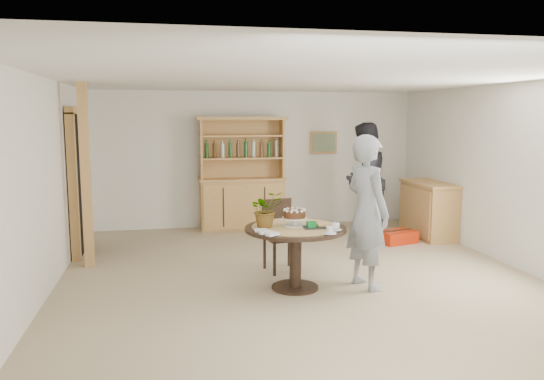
{
  "coord_description": "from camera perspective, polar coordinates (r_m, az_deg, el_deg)",
  "views": [
    {
      "loc": [
        -1.61,
        -6.23,
        2.06
      ],
      "look_at": [
        -0.22,
        0.8,
        1.05
      ],
      "focal_mm": 35.0,
      "sensor_mm": 36.0,
      "label": 1
    }
  ],
  "objects": [
    {
      "name": "ground",
      "position": [
        6.75,
        3.21,
        -9.74
      ],
      "size": [
        7.0,
        7.0,
        0.0
      ],
      "primitive_type": "plane",
      "color": "tan",
      "rests_on": "ground"
    },
    {
      "name": "room_shell",
      "position": [
        6.45,
        3.34,
        5.18
      ],
      "size": [
        6.04,
        7.04,
        2.52
      ],
      "color": "white",
      "rests_on": "ground"
    },
    {
      "name": "doorway",
      "position": [
        8.39,
        -20.17,
        1.01
      ],
      "size": [
        0.13,
        1.1,
        2.18
      ],
      "color": "black",
      "rests_on": "ground"
    },
    {
      "name": "pine_post",
      "position": [
        7.55,
        -19.4,
        1.42
      ],
      "size": [
        0.12,
        0.12,
        2.5
      ],
      "primitive_type": "cube",
      "color": "tan",
      "rests_on": "ground"
    },
    {
      "name": "hutch",
      "position": [
        9.66,
        -3.25,
        -0.15
      ],
      "size": [
        1.62,
        0.54,
        2.04
      ],
      "color": "tan",
      "rests_on": "ground"
    },
    {
      "name": "sideboard",
      "position": [
        9.44,
        16.47,
        -1.99
      ],
      "size": [
        0.54,
        1.26,
        0.94
      ],
      "color": "tan",
      "rests_on": "ground"
    },
    {
      "name": "dining_table",
      "position": [
        6.31,
        2.53,
        -5.31
      ],
      "size": [
        1.2,
        1.2,
        0.76
      ],
      "color": "black",
      "rests_on": "ground"
    },
    {
      "name": "dining_chair",
      "position": [
        7.11,
        0.84,
        -4.35
      ],
      "size": [
        0.49,
        0.49,
        0.95
      ],
      "rotation": [
        0.0,
        0.0,
        0.18
      ],
      "color": "black",
      "rests_on": "ground"
    },
    {
      "name": "birthday_cake",
      "position": [
        6.3,
        2.44,
        -2.74
      ],
      "size": [
        0.3,
        0.3,
        0.2
      ],
      "color": "white",
      "rests_on": "dining_table"
    },
    {
      "name": "flower_vase",
      "position": [
        6.21,
        -0.7,
        -2.07
      ],
      "size": [
        0.47,
        0.44,
        0.42
      ],
      "primitive_type": "imported",
      "rotation": [
        0.0,
        0.0,
        0.35
      ],
      "color": "#3F7233",
      "rests_on": "dining_table"
    },
    {
      "name": "gift_tray",
      "position": [
        6.21,
        4.74,
        -3.84
      ],
      "size": [
        0.3,
        0.2,
        0.08
      ],
      "color": "black",
      "rests_on": "dining_table"
    },
    {
      "name": "coffee_cup_a",
      "position": [
        6.11,
        6.82,
        -3.93
      ],
      "size": [
        0.15,
        0.15,
        0.09
      ],
      "color": "silver",
      "rests_on": "dining_table"
    },
    {
      "name": "coffee_cup_b",
      "position": [
        5.92,
        6.22,
        -4.36
      ],
      "size": [
        0.15,
        0.15,
        0.08
      ],
      "color": "silver",
      "rests_on": "dining_table"
    },
    {
      "name": "napkins",
      "position": [
        5.89,
        -0.63,
        -4.57
      ],
      "size": [
        0.24,
        0.33,
        0.03
      ],
      "color": "white",
      "rests_on": "dining_table"
    },
    {
      "name": "teen_boy",
      "position": [
        6.4,
        10.18,
        -2.34
      ],
      "size": [
        0.62,
        0.77,
        1.84
      ],
      "primitive_type": "imported",
      "rotation": [
        0.0,
        0.0,
        1.87
      ],
      "color": "gray",
      "rests_on": "ground"
    },
    {
      "name": "adult_person",
      "position": [
        9.16,
        9.81,
        1.09
      ],
      "size": [
        1.2,
        1.17,
        1.94
      ],
      "primitive_type": "imported",
      "rotation": [
        0.0,
        0.0,
        3.84
      ],
      "color": "black",
      "rests_on": "ground"
    },
    {
      "name": "red_suitcase",
      "position": [
        8.91,
        13.26,
        -4.9
      ],
      "size": [
        0.69,
        0.55,
        0.21
      ],
      "rotation": [
        0.0,
        0.0,
        0.28
      ],
      "color": "red",
      "rests_on": "ground"
    }
  ]
}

